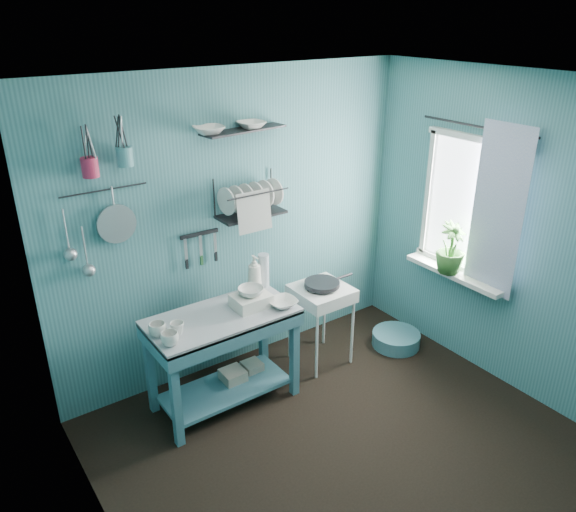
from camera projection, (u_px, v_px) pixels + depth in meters
floor at (351, 452)px, 3.97m from camera, size 3.20×3.20×0.00m
ceiling at (373, 86)px, 2.96m from camera, size 3.20×3.20×0.00m
wall_back at (237, 226)px, 4.58m from camera, size 3.20×0.00×3.20m
wall_left at (104, 389)px, 2.62m from camera, size 0.00×3.00×3.00m
wall_right at (517, 240)px, 4.30m from camera, size 0.00×3.00×3.00m
work_counter at (224, 359)px, 4.33m from camera, size 1.15×0.64×0.79m
mug_left at (170, 339)px, 3.78m from camera, size 0.12×0.12×0.10m
mug_mid at (177, 328)px, 3.90m from camera, size 0.14×0.14×0.09m
mug_right at (158, 330)px, 3.88m from camera, size 0.17×0.17×0.10m
wash_tub at (251, 301)px, 4.26m from camera, size 0.28×0.22×0.10m
tub_bowl at (251, 291)px, 4.23m from camera, size 0.19×0.19×0.06m
soap_bottle at (254, 273)px, 4.48m from camera, size 0.12×0.12×0.30m
water_bottle at (264, 270)px, 4.55m from camera, size 0.09×0.09×0.28m
counter_bowl at (283, 303)px, 4.28m from camera, size 0.22×0.22×0.05m
hotplate_stand at (321, 324)px, 4.88m from camera, size 0.52×0.52×0.72m
frying_pan at (322, 284)px, 4.72m from camera, size 0.30×0.30×0.03m
knife_strip at (199, 234)px, 4.36m from camera, size 0.32×0.03×0.03m
dish_rack at (251, 196)px, 4.41m from camera, size 0.57×0.28×0.32m
upper_shelf at (244, 130)px, 4.21m from camera, size 0.72×0.26×0.01m
shelf_bowl_left at (209, 129)px, 4.03m from camera, size 0.25×0.25×0.06m
shelf_bowl_right at (251, 122)px, 4.22m from camera, size 0.21×0.21×0.05m
utensil_cup_magenta at (90, 167)px, 3.65m from camera, size 0.11×0.11×0.13m
utensil_cup_teal at (125, 157)px, 3.76m from camera, size 0.11×0.11×0.13m
colander at (117, 224)px, 3.92m from camera, size 0.28×0.03×0.28m
ladle_outer at (66, 230)px, 3.74m from camera, size 0.01×0.01×0.30m
ladle_inner at (85, 247)px, 3.85m from camera, size 0.01×0.01×0.30m
hook_rail at (104, 190)px, 3.81m from camera, size 0.60×0.01×0.01m
window_glass at (470, 206)px, 4.57m from camera, size 0.00×1.10×1.10m
windowsill at (454, 274)px, 4.77m from camera, size 0.16×0.95×0.04m
curtain at (497, 212)px, 4.29m from camera, size 0.00×1.35×1.35m
curtain_rod at (477, 126)px, 4.29m from camera, size 0.02×1.05×0.02m
potted_plant at (451, 248)px, 4.67m from camera, size 0.25×0.25×0.44m
storage_tin_large at (233, 382)px, 4.53m from camera, size 0.18×0.18×0.22m
storage_tin_small at (252, 373)px, 4.66m from camera, size 0.15×0.15×0.20m
floor_basin at (396, 339)px, 5.20m from camera, size 0.44×0.44×0.13m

